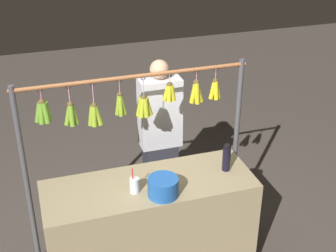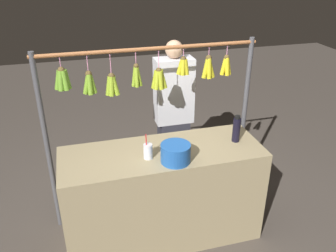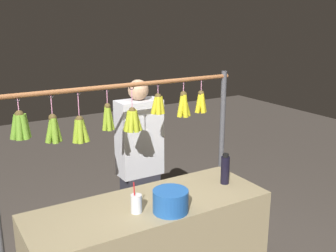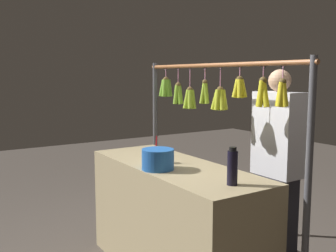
% 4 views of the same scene
% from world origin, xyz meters
% --- Properties ---
extents(market_counter, '(1.64, 0.59, 0.86)m').
position_xyz_m(market_counter, '(0.00, 0.00, 0.43)').
color(market_counter, tan).
rests_on(market_counter, ground).
extents(display_rack, '(1.86, 0.13, 1.64)m').
position_xyz_m(display_rack, '(0.04, -0.37, 1.21)').
color(display_rack, '#4C4C51').
rests_on(display_rack, ground).
extents(water_bottle, '(0.06, 0.06, 0.23)m').
position_xyz_m(water_bottle, '(-0.64, 0.00, 0.97)').
color(water_bottle, black).
rests_on(water_bottle, market_counter).
extents(blue_bucket, '(0.23, 0.23, 0.15)m').
position_xyz_m(blue_bucket, '(-0.06, 0.18, 0.94)').
color(blue_bucket, '#225CB1').
rests_on(blue_bucket, market_counter).
extents(drink_cup, '(0.07, 0.07, 0.21)m').
position_xyz_m(drink_cup, '(0.13, 0.07, 0.92)').
color(drink_cup, silver).
rests_on(drink_cup, market_counter).
extents(vendor_person, '(0.37, 0.20, 1.57)m').
position_xyz_m(vendor_person, '(-0.31, -0.75, 0.77)').
color(vendor_person, '#2D2D38').
rests_on(vendor_person, ground).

